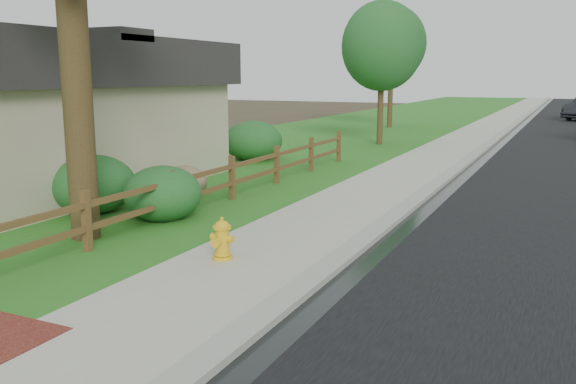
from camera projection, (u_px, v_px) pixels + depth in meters
The scene contains 14 objects.
ground at pixel (162, 368), 6.28m from camera, with size 120.00×120.00×0.00m, color #3D2F21.
curb at pixel (516, 123), 37.20m from camera, with size 0.40×90.00×0.12m, color gray.
wet_gutter at pixel (522, 124), 37.06m from camera, with size 0.50×90.00×0.00m, color black.
sidewalk at pixel (494, 123), 37.75m from camera, with size 2.20×90.00×0.10m, color #A59D90.
grass_strip at pixel (462, 122), 38.55m from camera, with size 1.60×90.00×0.06m, color #2C631C.
lawn_near at pixel (383, 120), 40.72m from camera, with size 9.00×90.00×0.04m, color #2C631C.
ranch_fence at pixel (204, 184), 13.35m from camera, with size 0.12×16.92×1.10m.
fire_hydrant at pixel (222, 240), 9.62m from camera, with size 0.44×0.36×0.68m.
boulder at pixel (185, 181), 15.05m from camera, with size 1.17×0.88×0.78m, color brown.
shrub_b at pixel (93, 184), 13.19m from camera, with size 1.84×1.84×1.29m, color #1B4C22.
shrub_c at pixel (163, 194), 12.51m from camera, with size 1.60×1.60×1.15m, color #1B4C22.
shrub_d at pixel (253, 141), 21.30m from camera, with size 2.06×2.06×1.40m, color #1B4C22.
tree_near_left at pixel (382, 46), 25.44m from camera, with size 3.41×3.41×6.03m.
tree_mid_left at pixel (392, 44), 33.80m from camera, with size 3.79×3.79×6.77m.
Camera 1 is at (3.66, -4.71, 2.98)m, focal length 38.00 mm.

